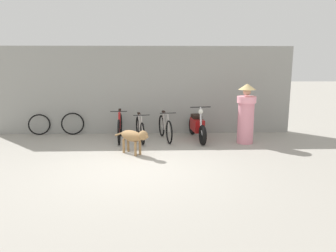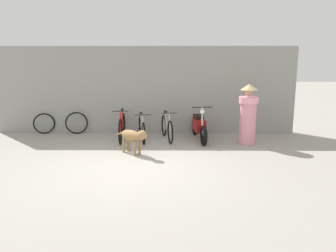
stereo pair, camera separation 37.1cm
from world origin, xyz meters
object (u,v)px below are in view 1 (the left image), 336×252
(person_in_robes, at_px, (246,113))
(bicycle_0, at_px, (120,128))
(motorcycle, at_px, (197,126))
(bicycle_2, at_px, (165,128))
(spare_tire_left, at_px, (39,125))
(spare_tire_right, at_px, (73,124))
(bicycle_1, at_px, (140,129))
(stray_dog, at_px, (134,137))

(person_in_robes, bearing_deg, bicycle_0, 10.05)
(bicycle_0, bearing_deg, motorcycle, 86.72)
(bicycle_2, distance_m, motorcycle, 0.95)
(motorcycle, distance_m, spare_tire_left, 4.96)
(spare_tire_left, bearing_deg, motorcycle, -8.95)
(person_in_robes, bearing_deg, spare_tire_right, 3.83)
(bicycle_2, distance_m, spare_tire_left, 4.02)
(spare_tire_left, height_order, spare_tire_right, spare_tire_right)
(bicycle_2, relative_size, spare_tire_left, 2.40)
(motorcycle, bearing_deg, bicycle_0, -96.01)
(motorcycle, height_order, spare_tire_left, motorcycle)
(bicycle_1, xyz_separation_m, bicycle_2, (0.74, 0.08, 0.02))
(bicycle_1, relative_size, stray_dog, 1.72)
(bicycle_0, distance_m, stray_dog, 1.60)
(bicycle_2, relative_size, stray_dog, 1.70)
(person_in_robes, bearing_deg, bicycle_1, 9.86)
(spare_tire_left, bearing_deg, spare_tire_right, -0.34)
(spare_tire_left, bearing_deg, stray_dog, -36.32)
(motorcycle, height_order, spare_tire_right, motorcycle)
(motorcycle, relative_size, person_in_robes, 1.13)
(bicycle_0, height_order, spare_tire_left, bicycle_0)
(bicycle_1, relative_size, person_in_robes, 0.96)
(spare_tire_left, bearing_deg, bicycle_0, -16.67)
(stray_dog, bearing_deg, bicycle_0, 152.50)
(motorcycle, bearing_deg, spare_tire_right, -107.54)
(bicycle_0, xyz_separation_m, spare_tire_left, (-2.61, 0.78, -0.04))
(person_in_robes, relative_size, spare_tire_left, 2.53)
(bicycle_1, bearing_deg, spare_tire_right, -121.79)
(motorcycle, bearing_deg, person_in_robes, 64.33)
(motorcycle, height_order, stray_dog, motorcycle)
(person_in_robes, relative_size, spare_tire_right, 2.38)
(motorcycle, relative_size, spare_tire_right, 2.70)
(spare_tire_right, bearing_deg, spare_tire_left, 179.66)
(bicycle_0, bearing_deg, bicycle_1, 80.28)
(motorcycle, height_order, person_in_robes, person_in_robes)
(stray_dog, bearing_deg, motorcycle, 84.62)
(stray_dog, xyz_separation_m, spare_tire_left, (-3.12, 2.30, -0.12))
(bicycle_1, distance_m, person_in_robes, 3.07)
(spare_tire_right, bearing_deg, bicycle_1, -21.24)
(bicycle_0, bearing_deg, bicycle_2, 87.06)
(stray_dog, height_order, spare_tire_right, spare_tire_right)
(bicycle_1, relative_size, motorcycle, 0.85)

